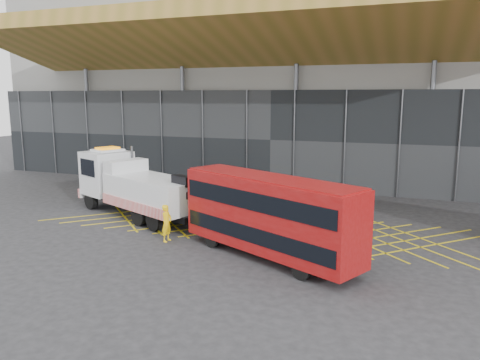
% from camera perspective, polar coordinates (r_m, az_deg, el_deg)
% --- Properties ---
extents(ground_plane, '(120.00, 120.00, 0.00)m').
position_cam_1_polar(ground_plane, '(29.31, -6.55, -4.75)').
color(ground_plane, '#262629').
extents(road_markings, '(26.36, 7.16, 0.01)m').
position_cam_1_polar(road_markings, '(27.54, 2.44, -5.66)').
color(road_markings, yellow).
rests_on(road_markings, ground_plane).
extents(construction_building, '(55.00, 23.97, 18.00)m').
position_cam_1_polar(construction_building, '(44.99, 6.35, 12.00)').
color(construction_building, gray).
rests_on(construction_building, ground_plane).
extents(recovery_truck, '(11.66, 6.88, 4.22)m').
position_cam_1_polar(recovery_truck, '(30.34, -12.78, -0.65)').
color(recovery_truck, black).
rests_on(recovery_truck, ground_plane).
extents(bus_towed, '(9.52, 6.22, 3.89)m').
position_cam_1_polar(bus_towed, '(21.81, 3.54, -4.08)').
color(bus_towed, maroon).
rests_on(bus_towed, ground_plane).
extents(worker, '(0.51, 0.74, 1.96)m').
position_cam_1_polar(worker, '(24.84, -8.92, -5.22)').
color(worker, yellow).
rests_on(worker, ground_plane).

